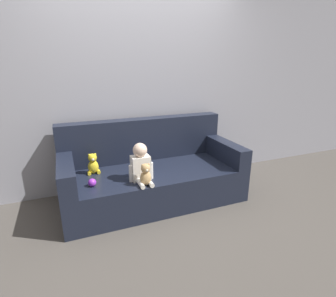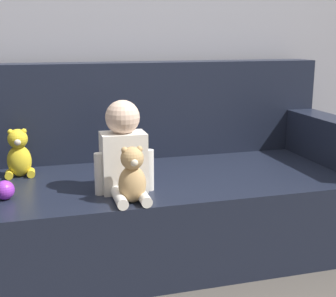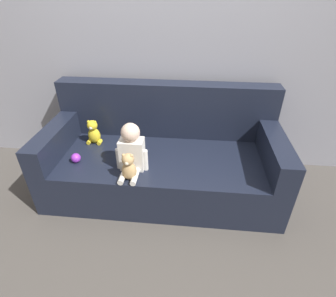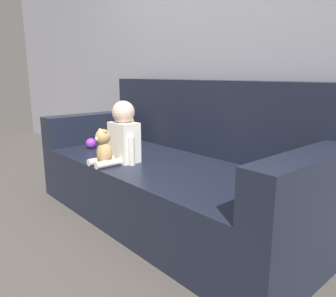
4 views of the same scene
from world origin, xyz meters
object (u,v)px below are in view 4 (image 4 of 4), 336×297
Objects in this scene: plush_toy_side at (129,131)px; couch at (179,172)px; toy_ball at (91,143)px; person_baby at (123,135)px; teddy_bear_brown at (104,148)px.

couch is at bearing -4.21° from plush_toy_side.
person_baby is at bearing -3.90° from toy_ball.
couch is 8.69× the size of teddy_bear_brown.
plush_toy_side is at bearing 131.89° from teddy_bear_brown.
couch reaches higher than toy_ball.
couch reaches higher than plush_toy_side.
plush_toy_side reaches higher than toy_ball.
person_baby is 4.97× the size of toy_ball.
plush_toy_side is 2.92× the size of toy_ball.
teddy_bear_brown is at bearing -114.61° from couch.
person_baby is 0.56m from plush_toy_side.
plush_toy_side is (-0.44, 0.49, -0.01)m from teddy_bear_brown.
teddy_bear_brown is 0.53m from toy_ball.
toy_ball is at bearing 176.10° from person_baby.
plush_toy_side is (-0.64, 0.05, 0.19)m from couch.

